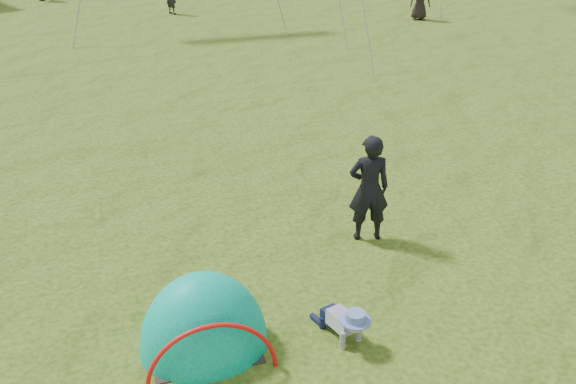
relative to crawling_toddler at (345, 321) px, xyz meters
name	(u,v)px	position (x,y,z in m)	size (l,w,h in m)	color
ground	(426,354)	(0.90, -0.61, -0.28)	(140.00, 140.00, 0.00)	#1E3C08
crawling_toddler	(345,321)	(0.00, 0.00, 0.00)	(0.52, 0.74, 0.57)	black
popup_tent	(205,346)	(-1.81, 0.40, -0.28)	(1.68, 1.39, 2.18)	#01764F
standing_adult	(369,188)	(1.35, 2.36, 0.65)	(0.68, 0.45, 1.86)	black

